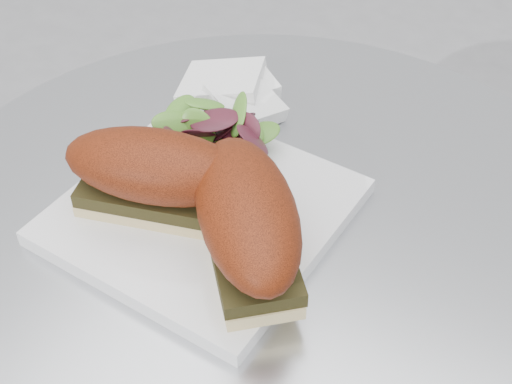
# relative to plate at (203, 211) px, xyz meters

# --- Properties ---
(table) EXTENTS (0.70, 0.70, 0.73)m
(table) POSITION_rel_plate_xyz_m (0.06, 0.01, -0.25)
(table) COLOR silver
(table) RESTS_ON ground
(plate) EXTENTS (0.25, 0.25, 0.02)m
(plate) POSITION_rel_plate_xyz_m (0.00, 0.00, 0.00)
(plate) COLOR white
(plate) RESTS_ON table
(sandwich_left) EXTENTS (0.18, 0.11, 0.08)m
(sandwich_left) POSITION_rel_plate_xyz_m (-0.03, -0.02, 0.05)
(sandwich_left) COLOR beige
(sandwich_left) RESTS_ON plate
(sandwich_right) EXTENTS (0.18, 0.19, 0.08)m
(sandwich_right) POSITION_rel_plate_xyz_m (0.06, -0.03, 0.05)
(sandwich_right) COLOR beige
(sandwich_right) RESTS_ON plate
(salad) EXTENTS (0.10, 0.10, 0.05)m
(salad) POSITION_rel_plate_xyz_m (-0.03, 0.07, 0.03)
(salad) COLOR #5E9C33
(salad) RESTS_ON plate
(napkin) EXTENTS (0.12, 0.12, 0.02)m
(napkin) POSITION_rel_plate_xyz_m (-0.06, 0.16, 0.00)
(napkin) COLOR white
(napkin) RESTS_ON table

